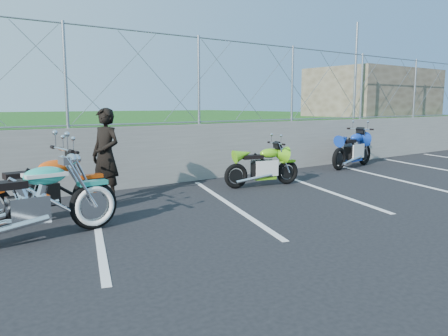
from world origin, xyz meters
TOP-DOWN VIEW (x-y plane):
  - ground at (0.00, 0.00)m, footprint 90.00×90.00m
  - retaining_wall at (0.00, 3.50)m, footprint 30.00×0.22m
  - grass_field at (0.00, 13.50)m, footprint 30.00×20.00m
  - stone_building at (10.50, 5.50)m, footprint 5.00×3.00m
  - chain_link_fence at (0.00, 3.50)m, footprint 28.00×0.03m
  - sign_pole at (7.20, 3.90)m, footprint 0.08×0.08m
  - parking_lines at (1.20, 1.00)m, footprint 18.29×4.31m
  - cruiser_turquoise at (-3.30, 0.85)m, footprint 2.39×0.75m
  - naked_orange at (-2.89, 1.82)m, footprint 2.12×0.72m
  - sportbike_green at (1.63, 1.95)m, footprint 1.78×0.63m
  - sportbike_blue at (5.54, 2.60)m, footprint 2.07×0.74m
  - person_standing at (-1.65, 2.52)m, footprint 0.59×0.72m

SIDE VIEW (x-z plane):
  - ground at x=0.00m, z-range 0.00..0.00m
  - parking_lines at x=1.20m, z-range 0.00..0.01m
  - sportbike_green at x=1.63m, z-range -0.06..0.87m
  - naked_orange at x=-2.89m, z-range -0.08..0.98m
  - sportbike_blue at x=5.54m, z-range -0.07..1.00m
  - cruiser_turquoise at x=-3.30m, z-range -0.12..1.07m
  - retaining_wall at x=0.00m, z-range 0.00..1.30m
  - grass_field at x=0.00m, z-range 0.00..1.30m
  - person_standing at x=-1.65m, z-range 0.00..1.70m
  - stone_building at x=10.50m, z-range 1.30..3.10m
  - chain_link_fence at x=0.00m, z-range 1.30..3.30m
  - sign_pole at x=7.20m, z-range 1.30..4.30m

